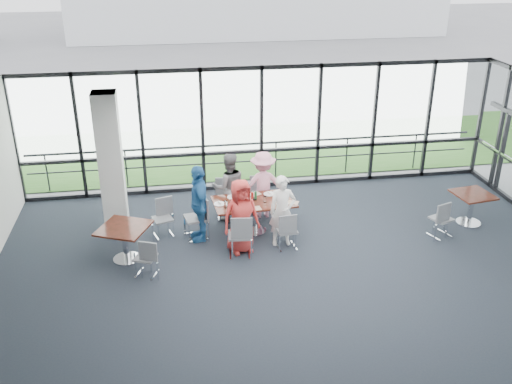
{
  "coord_description": "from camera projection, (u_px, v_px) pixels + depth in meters",
  "views": [
    {
      "loc": [
        -2.34,
        -8.67,
        6.11
      ],
      "look_at": [
        -0.58,
        2.24,
        1.1
      ],
      "focal_mm": 40.0,
      "sensor_mm": 36.0,
      "label": 1
    }
  ],
  "objects": [
    {
      "name": "curtain_wall_back",
      "position": [
        261.0,
        128.0,
        14.49
      ],
      "size": [
        12.0,
        0.1,
        3.2
      ],
      "primitive_type": "cube",
      "color": "white",
      "rests_on": "ground"
    },
    {
      "name": "floor",
      "position": [
        306.0,
        293.0,
        10.66
      ],
      "size": [
        12.0,
        10.0,
        0.02
      ],
      "primitive_type": "cube",
      "color": "#202631",
      "rests_on": "ground"
    },
    {
      "name": "diner_near_left",
      "position": [
        241.0,
        216.0,
        11.74
      ],
      "size": [
        0.89,
        0.69,
        1.61
      ],
      "primitive_type": "imported",
      "rotation": [
        0.0,
        0.0,
        0.25
      ],
      "color": "red",
      "rests_on": "ground"
    },
    {
      "name": "structural_column",
      "position": [
        111.0,
        165.0,
        12.17
      ],
      "size": [
        0.5,
        0.5,
        3.2
      ],
      "primitive_type": "cube",
      "color": "silver",
      "rests_on": "ground"
    },
    {
      "name": "ceiling",
      "position": [
        313.0,
        129.0,
        9.34
      ],
      "size": [
        12.0,
        10.0,
        0.04
      ],
      "primitive_type": "cube",
      "color": "white",
      "rests_on": "ground"
    },
    {
      "name": "grass_strip",
      "position": [
        245.0,
        148.0,
        17.85
      ],
      "size": [
        80.0,
        5.0,
        0.01
      ],
      "primitive_type": "cube",
      "color": "#285D19",
      "rests_on": "ground"
    },
    {
      "name": "diner_end",
      "position": [
        199.0,
        203.0,
        12.19
      ],
      "size": [
        0.63,
        1.05,
        1.72
      ],
      "primitive_type": "imported",
      "rotation": [
        0.0,
        0.0,
        -1.49
      ],
      "color": "#2768A8",
      "rests_on": "ground"
    },
    {
      "name": "menu_a",
      "position": [
        254.0,
        209.0,
        12.19
      ],
      "size": [
        0.32,
        0.24,
        0.0
      ],
      "primitive_type": "cube",
      "rotation": [
        0.0,
        0.0,
        0.1
      ],
      "color": "beige",
      "rests_on": "main_table"
    },
    {
      "name": "diner_far_left",
      "position": [
        229.0,
        187.0,
        13.07
      ],
      "size": [
        0.83,
        0.54,
        1.64
      ],
      "primitive_type": "imported",
      "rotation": [
        0.0,
        0.0,
        3.21
      ],
      "color": "slate",
      "rests_on": "ground"
    },
    {
      "name": "tumbler_d",
      "position": [
        226.0,
        204.0,
        12.21
      ],
      "size": [
        0.08,
        0.08,
        0.15
      ],
      "primitive_type": "cylinder",
      "color": "white",
      "rests_on": "main_table"
    },
    {
      "name": "green_bottle",
      "position": [
        256.0,
        196.0,
        12.55
      ],
      "size": [
        0.05,
        0.05,
        0.2
      ],
      "primitive_type": "cylinder",
      "color": "#196732",
      "rests_on": "main_table"
    },
    {
      "name": "ketchup_bottle",
      "position": [
        252.0,
        196.0,
        12.56
      ],
      "size": [
        0.06,
        0.06,
        0.18
      ],
      "primitive_type": "cylinder",
      "color": "#A61B17",
      "rests_on": "main_table"
    },
    {
      "name": "chair_main_nl",
      "position": [
        239.0,
        235.0,
        11.71
      ],
      "size": [
        0.5,
        0.5,
        0.93
      ],
      "primitive_type": null,
      "rotation": [
        0.0,
        0.0,
        -0.1
      ],
      "color": "slate",
      "rests_on": "ground"
    },
    {
      "name": "tumbler_a",
      "position": [
        247.0,
        202.0,
        12.31
      ],
      "size": [
        0.07,
        0.07,
        0.15
      ],
      "primitive_type": "cylinder",
      "color": "white",
      "rests_on": "main_table"
    },
    {
      "name": "chair_main_fr",
      "position": [
        260.0,
        196.0,
        13.57
      ],
      "size": [
        0.44,
        0.44,
        0.85
      ],
      "primitive_type": null,
      "rotation": [
        0.0,
        0.0,
        3.07
      ],
      "color": "slate",
      "rests_on": "ground"
    },
    {
      "name": "side_table_left",
      "position": [
        124.0,
        232.0,
        11.47
      ],
      "size": [
        1.22,
        1.22,
        0.75
      ],
      "rotation": [
        0.0,
        0.0,
        -0.43
      ],
      "color": "#371B0F",
      "rests_on": "ground"
    },
    {
      "name": "diner_near_right",
      "position": [
        282.0,
        211.0,
        12.01
      ],
      "size": [
        0.57,
        0.42,
        1.56
      ],
      "primitive_type": "imported",
      "rotation": [
        0.0,
        0.0,
        0.0
      ],
      "color": "white",
      "rests_on": "ground"
    },
    {
      "name": "chair_main_fl",
      "position": [
        226.0,
        200.0,
        13.3
      ],
      "size": [
        0.48,
        0.48,
        0.9
      ],
      "primitive_type": null,
      "rotation": [
        0.0,
        0.0,
        3.04
      ],
      "color": "slate",
      "rests_on": "ground"
    },
    {
      "name": "plate_fl",
      "position": [
        233.0,
        197.0,
        12.71
      ],
      "size": [
        0.27,
        0.27,
        0.01
      ],
      "primitive_type": "cylinder",
      "color": "white",
      "rests_on": "main_table"
    },
    {
      "name": "apron",
      "position": [
        237.0,
        129.0,
        19.66
      ],
      "size": [
        80.0,
        70.0,
        0.02
      ],
      "primitive_type": "cube",
      "color": "gray",
      "rests_on": "ground"
    },
    {
      "name": "condiment_caddy",
      "position": [
        254.0,
        199.0,
        12.57
      ],
      "size": [
        0.1,
        0.07,
        0.04
      ],
      "primitive_type": "cube",
      "color": "black",
      "rests_on": "main_table"
    },
    {
      "name": "chair_spare_r",
      "position": [
        441.0,
        219.0,
        12.48
      ],
      "size": [
        0.53,
        0.53,
        0.84
      ],
      "primitive_type": null,
      "rotation": [
        0.0,
        0.0,
        0.37
      ],
      "color": "slate",
      "rests_on": "ground"
    },
    {
      "name": "main_table",
      "position": [
        254.0,
        207.0,
        12.6
      ],
      "size": [
        1.85,
        1.11,
        0.75
      ],
      "rotation": [
        0.0,
        0.0,
        0.08
      ],
      "color": "#371B0F",
      "rests_on": "ground"
    },
    {
      "name": "chair_spare_lb",
      "position": [
        163.0,
        219.0,
        12.49
      ],
      "size": [
        0.51,
        0.51,
        0.83
      ],
      "primitive_type": null,
      "rotation": [
        0.0,
        0.0,
        3.44
      ],
      "color": "slate",
      "rests_on": "ground"
    },
    {
      "name": "side_table_right",
      "position": [
        472.0,
        199.0,
        12.95
      ],
      "size": [
        0.91,
        0.91,
        0.75
      ],
      "rotation": [
        0.0,
        0.0,
        0.15
      ],
      "color": "#371B0F",
      "rests_on": "ground"
    },
    {
      "name": "exit_door",
      "position": [
        502.0,
        153.0,
        14.46
      ],
      "size": [
        0.12,
        1.6,
        2.1
      ],
      "primitive_type": "cube",
      "color": "black",
      "rests_on": "ground"
    },
    {
      "name": "menu_b",
      "position": [
        292.0,
        202.0,
        12.47
      ],
      "size": [
        0.33,
        0.29,
        0.0
      ],
      "primitive_type": "cube",
      "rotation": [
        0.0,
        0.0,
        -0.44
      ],
      "color": "beige",
      "rests_on": "main_table"
    },
    {
      "name": "chair_spare_la",
      "position": [
        145.0,
        257.0,
        11.04
      ],
      "size": [
        0.51,
        0.51,
        0.8
      ],
      "primitive_type": null,
      "rotation": [
        0.0,
        0.0,
        -0.39
      ],
      "color": "slate",
      "rests_on": "ground"
    },
    {
      "name": "chair_main_end",
      "position": [
        196.0,
        218.0,
        12.39
      ],
      "size": [
        0.55,
        0.55,
        0.96
      ],
      "primitive_type": null,
      "rotation": [
        0.0,
        0.0,
        -1.38
      ],
      "color": "slate",
      "rests_on": "ground"
    },
    {
      "name": "guard_rail",
      "position": [
        258.0,
        160.0,
        15.49
      ],
      "size": [
        12.0,
        0.06,
        0.06
      ],
      "primitive_type": "cylinder",
      "rotation": [
        0.0,
        1.57,
        0.0
      ],
      "color": "#2D2D33",
      "rests_on": "ground"
    },
    {
      "name": "plate_nr",
      "position": [
        282.0,
        204.0,
        12.39
      ],
      "size": [
        0.27,
        0.27,
        0.01
      ],
      "primitive_type": "cylinder",
      "color": "white",
      "rests_on": "main_table"
    },
    {
      "name": "plate_fr",
      "position": [
        269.0,
        194.0,
        12.87
      ],
      "size": [
        0.25,
        0.25,
        0.01
      ],
      "primitive_type": "cylinder",
      "color": "white",
      "rests_on": "main_table"
    },
    {
      "name": "plate_end",
      "position": [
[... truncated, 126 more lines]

